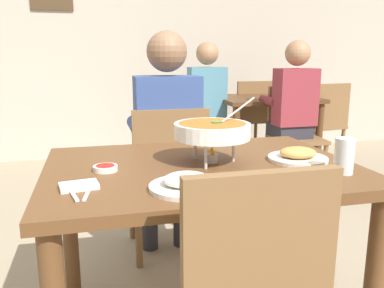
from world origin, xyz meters
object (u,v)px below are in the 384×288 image
Objects in this scene: dining_table_main at (201,193)px; sauce_dish at (105,168)px; chair_diner_main at (168,174)px; drink_glass at (344,158)px; curry_bowl at (212,131)px; chair_bg_left at (207,122)px; diner_main at (167,133)px; rice_plate at (186,183)px; chair_bg_middle at (293,129)px; appetizer_plate at (298,156)px; patron_bg_middle at (293,105)px; chair_bg_corner at (251,115)px; chair_bg_window at (324,120)px; chair_bg_right at (202,116)px; patron_bg_left at (206,100)px; dining_table_far at (265,110)px.

sauce_dish reaches higher than dining_table_main.
drink_glass is at bearing -64.02° from chair_diner_main.
chair_bg_left is at bearing 74.31° from curry_bowl.
diner_main is at bearing -113.35° from chair_bg_left.
chair_bg_middle is at bearing 54.45° from rice_plate.
chair_bg_left is (0.33, 2.48, -0.27)m from appetizer_plate.
dining_table_main is 1.33× the size of chair_bg_left.
sauce_dish is 0.07× the size of patron_bg_middle.
curry_bowl is at bearing -115.20° from chair_bg_corner.
diner_main reaches higher than chair_diner_main.
dining_table_main is 1.33× the size of chair_diner_main.
sauce_dish is at bearing -114.16° from chair_bg_left.
patron_bg_middle is at bearing -142.86° from chair_bg_window.
appetizer_plate is 0.27× the size of chair_bg_corner.
curry_bowl reaches higher than chair_bg_right.
diner_main reaches higher than curry_bowl.
dining_table_main is 2.55m from chair_bg_left.
sauce_dish is (-0.37, -0.76, 0.03)m from diner_main.
dining_table_main is at bearing -106.36° from patron_bg_left.
chair_bg_middle is (0.05, -0.52, -0.11)m from dining_table_far.
chair_bg_corner is at bearing 30.68° from chair_bg_left.
chair_bg_middle is (1.39, 1.09, -0.24)m from diner_main.
chair_diner_main is 0.69× the size of patron_bg_middle.
dining_table_far is 1.11× the size of chair_bg_window.
patron_bg_left reaches higher than dining_table_main.
diner_main reaches higher than chair_bg_right.
chair_bg_window is at bearing -9.14° from dining_table_far.
drink_glass is 0.14× the size of chair_bg_window.
sauce_dish is (-0.42, -0.02, -0.12)m from curry_bowl.
appetizer_plate is (0.52, 0.24, 0.00)m from rice_plate.
chair_bg_left reaches higher than dining_table_main.
dining_table_far is at bearing 68.66° from appetizer_plate.
chair_bg_right is 0.57m from chair_bg_corner.
drink_glass is (0.59, 0.03, 0.04)m from rice_plate.
appetizer_plate is 0.18× the size of patron_bg_left.
chair_bg_left is 1.25m from chair_bg_window.
drink_glass is (0.42, -0.25, -0.07)m from curry_bowl.
diner_main is 0.88m from appetizer_plate.
patron_bg_middle is at bearing -91.80° from chair_bg_corner.
chair_bg_window is (2.09, 2.53, -0.27)m from rice_plate.
diner_main is 0.75m from curry_bowl.
sauce_dish is 2.60m from patron_bg_left.
patron_bg_middle is (-0.03, -1.05, 0.24)m from chair_bg_corner.
chair_bg_middle is at bearing -83.92° from dining_table_far.
appetizer_plate is 3.03m from chair_bg_corner.
chair_bg_middle reaches higher than dining_table_main.
dining_table_far is (1.33, 2.36, -0.02)m from dining_table_main.
appetizer_plate is at bearing -124.45° from chair_bg_window.
chair_bg_middle is 0.90m from patron_bg_left.
dining_table_far is (1.33, 1.61, -0.12)m from diner_main.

